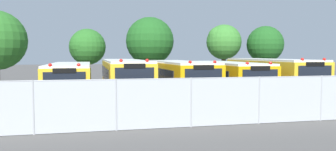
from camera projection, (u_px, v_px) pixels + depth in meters
name	position (u px, v px, depth m)	size (l,w,h in m)	color
ground_plane	(177.00, 100.00, 21.55)	(160.00, 160.00, 0.00)	#514F4C
school_bus_0	(70.00, 81.00, 20.01)	(2.61, 9.33, 2.55)	yellow
school_bus_1	(124.00, 78.00, 20.85)	(2.64, 10.04, 2.76)	yellow
school_bus_2	(179.00, 79.00, 21.32)	(2.77, 9.61, 2.67)	#EAA80C
school_bus_3	(228.00, 78.00, 22.06)	(2.72, 9.68, 2.59)	#EAA80C
school_bus_4	(270.00, 76.00, 22.96)	(2.68, 10.05, 2.79)	yellow
tree_1	(86.00, 47.00, 29.49)	(3.27, 3.27, 5.29)	#4C3823
tree_2	(151.00, 42.00, 31.58)	(4.63, 4.63, 6.58)	#4C3823
tree_3	(223.00, 42.00, 32.43)	(3.47, 3.47, 5.94)	#4C3823
tree_4	(264.00, 44.00, 32.54)	(3.64, 3.64, 5.80)	#4C3823
chainlink_fence	(226.00, 100.00, 13.64)	(21.22, 0.07, 2.04)	#9EA0A3
traffic_cone	(140.00, 115.00, 14.57)	(0.43, 0.43, 0.56)	#EA5914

